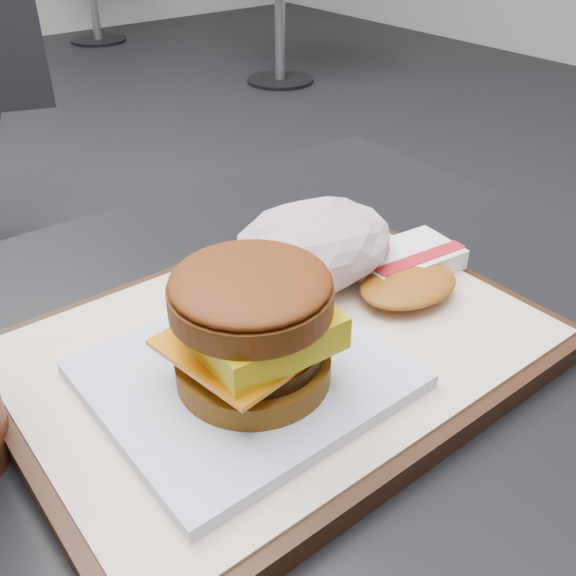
{
  "coord_description": "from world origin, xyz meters",
  "views": [
    {
      "loc": [
        -0.2,
        -0.31,
        1.08
      ],
      "look_at": [
        0.03,
        -0.02,
        0.83
      ],
      "focal_mm": 40.0,
      "sensor_mm": 36.0,
      "label": 1
    }
  ],
  "objects_px": {
    "hash_brown": "(407,271)",
    "crumpled_wrapper": "(316,244)",
    "serving_tray": "(279,349)",
    "breakfast_sandwich": "(250,338)",
    "customer_table": "(248,521)"
  },
  "relations": [
    {
      "from": "breakfast_sandwich",
      "to": "hash_brown",
      "type": "xyz_separation_m",
      "value": [
        0.17,
        0.02,
        -0.03
      ]
    },
    {
      "from": "customer_table",
      "to": "breakfast_sandwich",
      "type": "distance_m",
      "value": 0.25
    },
    {
      "from": "serving_tray",
      "to": "crumpled_wrapper",
      "type": "height_order",
      "value": "crumpled_wrapper"
    },
    {
      "from": "serving_tray",
      "to": "customer_table",
      "type": "bearing_deg",
      "value": 147.81
    },
    {
      "from": "hash_brown",
      "to": "breakfast_sandwich",
      "type": "bearing_deg",
      "value": -171.93
    },
    {
      "from": "hash_brown",
      "to": "crumpled_wrapper",
      "type": "bearing_deg",
      "value": 133.85
    },
    {
      "from": "customer_table",
      "to": "breakfast_sandwich",
      "type": "bearing_deg",
      "value": -114.11
    },
    {
      "from": "breakfast_sandwich",
      "to": "hash_brown",
      "type": "height_order",
      "value": "breakfast_sandwich"
    },
    {
      "from": "customer_table",
      "to": "hash_brown",
      "type": "height_order",
      "value": "hash_brown"
    },
    {
      "from": "serving_tray",
      "to": "crumpled_wrapper",
      "type": "bearing_deg",
      "value": 32.97
    },
    {
      "from": "customer_table",
      "to": "crumpled_wrapper",
      "type": "relative_size",
      "value": 5.88
    },
    {
      "from": "hash_brown",
      "to": "crumpled_wrapper",
      "type": "distance_m",
      "value": 0.08
    },
    {
      "from": "customer_table",
      "to": "serving_tray",
      "type": "distance_m",
      "value": 0.2
    },
    {
      "from": "customer_table",
      "to": "breakfast_sandwich",
      "type": "height_order",
      "value": "breakfast_sandwich"
    },
    {
      "from": "serving_tray",
      "to": "crumpled_wrapper",
      "type": "distance_m",
      "value": 0.1
    }
  ]
}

